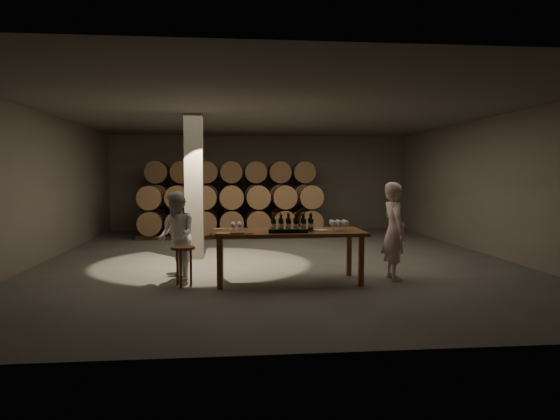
{
  "coord_description": "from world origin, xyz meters",
  "views": [
    {
      "loc": [
        -1.0,
        -11.03,
        1.86
      ],
      "look_at": [
        0.08,
        -0.24,
        1.1
      ],
      "focal_mm": 32.0,
      "sensor_mm": 36.0,
      "label": 1
    }
  ],
  "objects": [
    {
      "name": "room",
      "position": [
        -1.8,
        0.2,
        1.6
      ],
      "size": [
        12.0,
        12.0,
        12.0
      ],
      "color": "#524F4C",
      "rests_on": "ground"
    },
    {
      "name": "lying_bottles",
      "position": [
        -0.03,
        -2.87,
        0.94
      ],
      "size": [
        0.75,
        0.08,
        0.08
      ],
      "color": "black",
      "rests_on": "tasting_table"
    },
    {
      "name": "person_woman",
      "position": [
        -1.96,
        -2.12,
        0.79
      ],
      "size": [
        0.86,
        0.95,
        1.58
      ],
      "primitive_type": "imported",
      "rotation": [
        0.0,
        0.0,
        -1.15
      ],
      "color": "silver",
      "rests_on": "ground"
    },
    {
      "name": "pen",
      "position": [
        -0.69,
        -2.94,
        0.91
      ],
      "size": [
        0.14,
        0.04,
        0.01
      ],
      "primitive_type": "cylinder",
      "rotation": [
        0.0,
        1.57,
        0.24
      ],
      "color": "black",
      "rests_on": "tasting_table"
    },
    {
      "name": "notebook_corner",
      "position": [
        -1.11,
        -2.93,
        0.91
      ],
      "size": [
        0.29,
        0.34,
        0.03
      ],
      "primitive_type": "cube",
      "rotation": [
        0.0,
        0.0,
        -0.17
      ],
      "color": "olive",
      "rests_on": "tasting_table"
    },
    {
      "name": "barrel_stack_front",
      "position": [
        -0.96,
        3.8,
        0.83
      ],
      "size": [
        5.48,
        0.95,
        1.57
      ],
      "color": "brown",
      "rests_on": "ground"
    },
    {
      "name": "stool",
      "position": [
        -1.79,
        -2.67,
        0.55
      ],
      "size": [
        0.4,
        0.4,
        0.67
      ],
      "rotation": [
        0.0,
        0.0,
        -0.19
      ],
      "color": "brown",
      "rests_on": "ground"
    },
    {
      "name": "tasting_table",
      "position": [
        0.0,
        -2.5,
        0.8
      ],
      "size": [
        2.6,
        1.1,
        0.9
      ],
      "color": "brown",
      "rests_on": "ground"
    },
    {
      "name": "glass_cluster_right",
      "position": [
        0.88,
        -2.54,
        1.03
      ],
      "size": [
        0.31,
        0.31,
        0.18
      ],
      "color": "silver",
      "rests_on": "tasting_table"
    },
    {
      "name": "barrel_stack_back",
      "position": [
        -0.96,
        5.2,
        1.2
      ],
      "size": [
        5.48,
        0.95,
        2.31
      ],
      "color": "brown",
      "rests_on": "ground"
    },
    {
      "name": "glass_cluster_left",
      "position": [
        -0.9,
        -2.62,
        1.02
      ],
      "size": [
        0.19,
        0.41,
        0.16
      ],
      "color": "silver",
      "rests_on": "tasting_table"
    },
    {
      "name": "person_man",
      "position": [
        1.9,
        -2.45,
        0.87
      ],
      "size": [
        0.44,
        0.65,
        1.74
      ],
      "primitive_type": "imported",
      "rotation": [
        0.0,
        0.0,
        1.61
      ],
      "color": "white",
      "rests_on": "ground"
    },
    {
      "name": "plate",
      "position": [
        0.56,
        -2.56,
        0.91
      ],
      "size": [
        0.28,
        0.28,
        0.02
      ],
      "primitive_type": "cylinder",
      "color": "silver",
      "rests_on": "tasting_table"
    },
    {
      "name": "notebook_near",
      "position": [
        -0.9,
        -2.88,
        0.92
      ],
      "size": [
        0.26,
        0.22,
        0.03
      ],
      "primitive_type": "cube",
      "rotation": [
        0.0,
        0.0,
        0.1
      ],
      "color": "olive",
      "rests_on": "tasting_table"
    },
    {
      "name": "bottle_cluster",
      "position": [
        0.06,
        -2.52,
        1.01
      ],
      "size": [
        0.73,
        0.23,
        0.31
      ],
      "color": "black",
      "rests_on": "tasting_table"
    }
  ]
}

